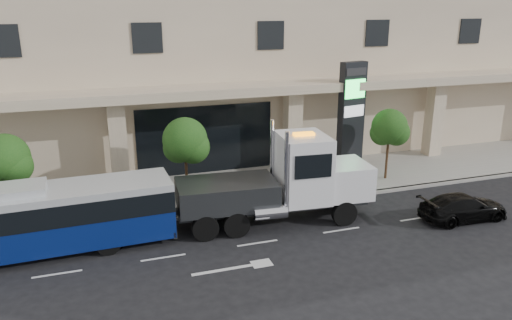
{
  "coord_description": "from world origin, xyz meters",
  "views": [
    {
      "loc": [
        -6.16,
        -19.69,
        9.8
      ],
      "look_at": [
        1.11,
        2.0,
        2.56
      ],
      "focal_mm": 35.0,
      "sensor_mm": 36.0,
      "label": 1
    }
  ],
  "objects_px": {
    "tow_truck": "(284,183)",
    "signage_pylon": "(351,117)",
    "black_sedan": "(463,207)",
    "city_bus": "(21,221)"
  },
  "relations": [
    {
      "from": "black_sedan",
      "to": "signage_pylon",
      "type": "xyz_separation_m",
      "value": [
        -1.74,
        7.92,
        2.8
      ]
    },
    {
      "from": "city_bus",
      "to": "tow_truck",
      "type": "relative_size",
      "value": 1.18
    },
    {
      "from": "city_bus",
      "to": "black_sedan",
      "type": "distance_m",
      "value": 19.43
    },
    {
      "from": "tow_truck",
      "to": "black_sedan",
      "type": "height_order",
      "value": "tow_truck"
    },
    {
      "from": "tow_truck",
      "to": "signage_pylon",
      "type": "bearing_deg",
      "value": 44.77
    },
    {
      "from": "signage_pylon",
      "to": "tow_truck",
      "type": "bearing_deg",
      "value": -150.38
    },
    {
      "from": "city_bus",
      "to": "tow_truck",
      "type": "distance_m",
      "value": 11.14
    },
    {
      "from": "city_bus",
      "to": "tow_truck",
      "type": "xyz_separation_m",
      "value": [
        11.13,
        -0.15,
        0.37
      ]
    },
    {
      "from": "city_bus",
      "to": "tow_truck",
      "type": "bearing_deg",
      "value": -2.7
    },
    {
      "from": "city_bus",
      "to": "signage_pylon",
      "type": "bearing_deg",
      "value": 14.77
    }
  ]
}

